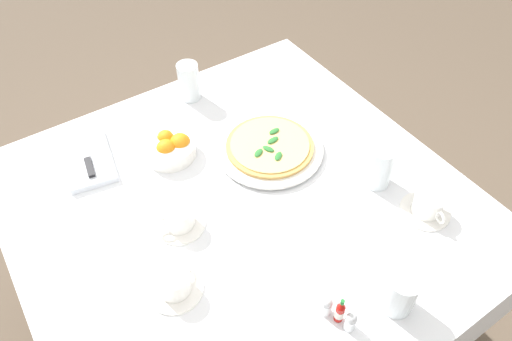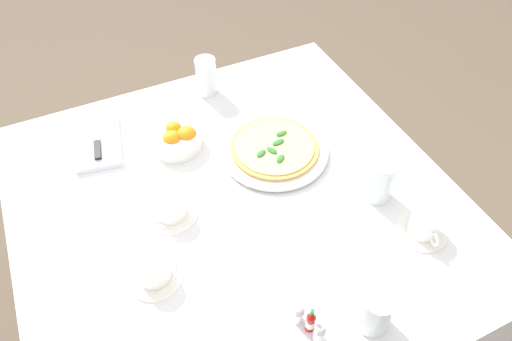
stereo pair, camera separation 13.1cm
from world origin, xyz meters
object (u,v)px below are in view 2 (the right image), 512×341
at_px(water_glass_far_left, 375,312).
at_px(salt_shaker, 299,314).
at_px(pizza, 274,147).
at_px(coffee_cup_center_back, 154,271).
at_px(pizza_plate, 274,150).
at_px(pepper_shaker, 320,333).
at_px(coffee_cup_near_right, 424,225).
at_px(water_glass_right_edge, 380,181).
at_px(water_glass_near_left, 206,79).
at_px(dinner_knife, 97,138).
at_px(napkin_folded, 98,142).
at_px(hot_sauce_bottle, 309,322).
at_px(citrus_bowl, 177,139).
at_px(coffee_cup_back_corner, 171,208).

bearing_deg(water_glass_far_left, salt_shaker, 62.70).
xyz_separation_m(pizza, coffee_cup_center_back, (-0.25, 0.44, 0.00)).
height_order(pizza_plate, pepper_shaker, pepper_shaker).
bearing_deg(coffee_cup_near_right, pizza_plate, 27.19).
distance_m(coffee_cup_center_back, water_glass_right_edge, 0.61).
bearing_deg(water_glass_near_left, dinner_knife, 103.78).
relative_size(pizza, napkin_folded, 1.07).
bearing_deg(water_glass_right_edge, salt_shaker, 121.46).
xyz_separation_m(salt_shaker, pepper_shaker, (-0.06, -0.02, 0.00)).
relative_size(pizza_plate, dinner_knife, 1.60).
relative_size(pizza_plate, hot_sauce_bottle, 3.77).
bearing_deg(napkin_folded, water_glass_near_left, -65.71).
distance_m(pizza, pepper_shaker, 0.56).
relative_size(coffee_cup_near_right, water_glass_right_edge, 1.03).
height_order(pizza_plate, hot_sauce_bottle, hot_sauce_bottle).
xyz_separation_m(napkin_folded, dinner_knife, (0.00, -0.00, 0.01)).
distance_m(pizza_plate, water_glass_far_left, 0.56).
relative_size(pizza_plate, water_glass_near_left, 2.47).
height_order(pizza, water_glass_far_left, water_glass_far_left).
bearing_deg(citrus_bowl, pizza_plate, -121.72).
distance_m(hot_sauce_bottle, pepper_shaker, 0.03).
xyz_separation_m(citrus_bowl, hot_sauce_bottle, (-0.66, -0.07, 0.01)).
distance_m(coffee_cup_center_back, dinner_knife, 0.51).
bearing_deg(pepper_shaker, coffee_cup_near_right, -71.32).
bearing_deg(napkin_folded, water_glass_right_edge, -118.96).
height_order(coffee_cup_center_back, citrus_bowl, citrus_bowl).
distance_m(pizza, salt_shaker, 0.52).
bearing_deg(water_glass_near_left, coffee_cup_center_back, 148.72).
distance_m(water_glass_far_left, citrus_bowl, 0.73).
bearing_deg(coffee_cup_back_corner, pepper_shaker, -158.24).
relative_size(coffee_cup_center_back, pepper_shaker, 2.31).
relative_size(napkin_folded, hot_sauce_bottle, 2.88).
height_order(coffee_cup_back_corner, coffee_cup_near_right, same).
distance_m(pizza_plate, water_glass_near_left, 0.36).
distance_m(pizza, water_glass_far_left, 0.56).
height_order(coffee_cup_near_right, water_glass_far_left, water_glass_far_left).
bearing_deg(coffee_cup_back_corner, water_glass_far_left, -147.11).
relative_size(dinner_knife, citrus_bowl, 1.30).
relative_size(pizza_plate, salt_shaker, 5.56).
bearing_deg(water_glass_far_left, coffee_cup_back_corner, 32.89).
distance_m(water_glass_near_left, dinner_knife, 0.40).
relative_size(coffee_cup_near_right, napkin_folded, 0.55).
distance_m(pizza_plate, coffee_cup_near_right, 0.46).
distance_m(napkin_folded, dinner_knife, 0.01).
distance_m(water_glass_right_edge, dinner_knife, 0.82).
height_order(pizza_plate, dinner_knife, dinner_knife).
xyz_separation_m(pizza, coffee_cup_near_right, (-0.41, -0.21, 0.00)).
relative_size(coffee_cup_center_back, citrus_bowl, 0.87).
distance_m(coffee_cup_near_right, hot_sauce_bottle, 0.40).
relative_size(pizza_plate, citrus_bowl, 2.08).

